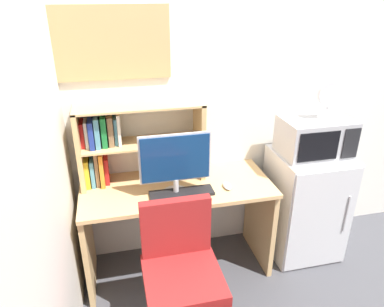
% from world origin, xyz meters
% --- Properties ---
extents(wall_back, '(6.40, 0.04, 2.60)m').
position_xyz_m(wall_back, '(0.40, 0.02, 1.30)').
color(wall_back, silver).
rests_on(wall_back, ground_plane).
extents(desk, '(1.33, 0.57, 0.73)m').
position_xyz_m(desk, '(-0.88, -0.29, 0.52)').
color(desk, tan).
rests_on(desk, ground_plane).
extents(hutch_bookshelf, '(0.86, 0.25, 0.56)m').
position_xyz_m(hutch_bookshelf, '(-1.23, -0.12, 1.04)').
color(hutch_bookshelf, tan).
rests_on(hutch_bookshelf, desk).
extents(monitor, '(0.47, 0.18, 0.43)m').
position_xyz_m(monitor, '(-0.91, -0.39, 0.97)').
color(monitor, '#B7B7BC').
rests_on(monitor, desk).
extents(keyboard, '(0.43, 0.13, 0.02)m').
position_xyz_m(keyboard, '(-0.88, -0.41, 0.74)').
color(keyboard, black).
rests_on(keyboard, desk).
extents(computer_mouse, '(0.05, 0.11, 0.03)m').
position_xyz_m(computer_mouse, '(-0.55, -0.39, 0.75)').
color(computer_mouse, silver).
rests_on(computer_mouse, desk).
extents(mini_fridge, '(0.53, 0.52, 0.87)m').
position_xyz_m(mini_fridge, '(0.14, -0.29, 0.43)').
color(mini_fridge, silver).
rests_on(mini_fridge, ground_plane).
extents(microwave, '(0.50, 0.34, 0.28)m').
position_xyz_m(microwave, '(0.14, -0.28, 1.01)').
color(microwave, '#ADADB2').
rests_on(microwave, mini_fridge).
extents(desk_fan, '(0.17, 0.11, 0.27)m').
position_xyz_m(desk_fan, '(0.20, -0.29, 1.30)').
color(desk_fan, silver).
rests_on(desk_fan, microwave).
extents(desk_chair, '(0.51, 0.51, 0.89)m').
position_xyz_m(desk_chair, '(-0.98, -0.86, 0.40)').
color(desk_chair, black).
rests_on(desk_chair, ground_plane).
extents(wall_corkboard, '(0.77, 0.02, 0.46)m').
position_xyz_m(wall_corkboard, '(-1.25, -0.01, 1.67)').
color(wall_corkboard, tan).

